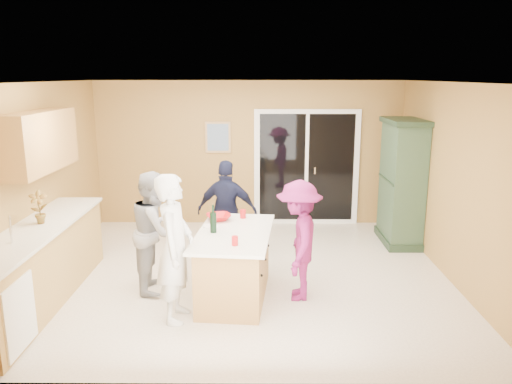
{
  "coord_description": "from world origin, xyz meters",
  "views": [
    {
      "loc": [
        0.2,
        -6.44,
        2.69
      ],
      "look_at": [
        0.15,
        0.1,
        1.15
      ],
      "focal_mm": 35.0,
      "sensor_mm": 36.0,
      "label": 1
    }
  ],
  "objects_px": {
    "woman_white": "(175,248)",
    "woman_grey": "(155,231)",
    "kitchen_island": "(235,267)",
    "woman_magenta": "(299,240)",
    "green_hutch": "(402,184)",
    "woman_navy": "(227,212)"
  },
  "relations": [
    {
      "from": "woman_white",
      "to": "woman_grey",
      "type": "relative_size",
      "value": 1.09
    },
    {
      "from": "kitchen_island",
      "to": "woman_magenta",
      "type": "relative_size",
      "value": 1.14
    },
    {
      "from": "kitchen_island",
      "to": "woman_white",
      "type": "height_order",
      "value": "woman_white"
    },
    {
      "from": "kitchen_island",
      "to": "green_hutch",
      "type": "xyz_separation_m",
      "value": [
        2.6,
        2.11,
        0.59
      ]
    },
    {
      "from": "green_hutch",
      "to": "woman_grey",
      "type": "height_order",
      "value": "green_hutch"
    },
    {
      "from": "woman_navy",
      "to": "woman_magenta",
      "type": "bearing_deg",
      "value": 136.32
    },
    {
      "from": "green_hutch",
      "to": "woman_magenta",
      "type": "xyz_separation_m",
      "value": [
        -1.82,
        -2.11,
        -0.25
      ]
    },
    {
      "from": "kitchen_island",
      "to": "green_hutch",
      "type": "distance_m",
      "value": 3.4
    },
    {
      "from": "kitchen_island",
      "to": "woman_magenta",
      "type": "distance_m",
      "value": 0.85
    },
    {
      "from": "green_hutch",
      "to": "woman_white",
      "type": "relative_size",
      "value": 1.21
    },
    {
      "from": "woman_grey",
      "to": "woman_navy",
      "type": "distance_m",
      "value": 1.29
    },
    {
      "from": "woman_white",
      "to": "woman_navy",
      "type": "xyz_separation_m",
      "value": [
        0.46,
        1.8,
        -0.08
      ]
    },
    {
      "from": "woman_navy",
      "to": "green_hutch",
      "type": "bearing_deg",
      "value": -153.48
    },
    {
      "from": "kitchen_island",
      "to": "woman_navy",
      "type": "relative_size",
      "value": 1.11
    },
    {
      "from": "woman_white",
      "to": "woman_navy",
      "type": "relative_size",
      "value": 1.11
    },
    {
      "from": "woman_white",
      "to": "green_hutch",
      "type": "bearing_deg",
      "value": -46.78
    },
    {
      "from": "woman_grey",
      "to": "kitchen_island",
      "type": "bearing_deg",
      "value": -107.95
    },
    {
      "from": "woman_navy",
      "to": "kitchen_island",
      "type": "bearing_deg",
      "value": 106.5
    },
    {
      "from": "green_hutch",
      "to": "woman_grey",
      "type": "distance_m",
      "value": 4.06
    },
    {
      "from": "kitchen_island",
      "to": "woman_navy",
      "type": "height_order",
      "value": "woman_navy"
    },
    {
      "from": "woman_grey",
      "to": "woman_white",
      "type": "bearing_deg",
      "value": -158.39
    },
    {
      "from": "woman_grey",
      "to": "woman_magenta",
      "type": "relative_size",
      "value": 1.04
    }
  ]
}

